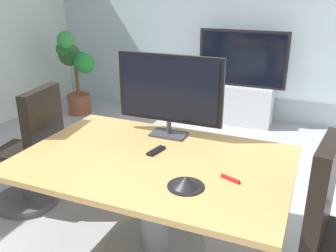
{
  "coord_description": "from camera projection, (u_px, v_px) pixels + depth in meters",
  "views": [
    {
      "loc": [
        1.06,
        -2.16,
        1.86
      ],
      "look_at": [
        0.09,
        0.15,
        0.9
      ],
      "focal_mm": 39.36,
      "sensor_mm": 36.0,
      "label": 1
    }
  ],
  "objects": [
    {
      "name": "ground_plane",
      "position": [
        150.0,
        237.0,
        2.9
      ],
      "size": [
        7.37,
        7.37,
        0.0
      ],
      "primitive_type": "plane",
      "color": "#99999E"
    },
    {
      "name": "potted_plant",
      "position": [
        75.0,
        68.0,
        5.47
      ],
      "size": [
        0.68,
        0.61,
        1.27
      ],
      "color": "brown",
      "rests_on": "ground"
    },
    {
      "name": "conference_phone",
      "position": [
        186.0,
        182.0,
        2.15
      ],
      "size": [
        0.22,
        0.22,
        0.07
      ],
      "color": "black",
      "rests_on": "conference_table"
    },
    {
      "name": "whiteboard_marker",
      "position": [
        230.0,
        179.0,
        2.23
      ],
      "size": [
        0.13,
        0.07,
        0.02
      ],
      "primitive_type": "cube",
      "rotation": [
        0.0,
        0.0,
        -0.37
      ],
      "color": "red",
      "rests_on": "conference_table"
    },
    {
      "name": "conference_table",
      "position": [
        154.0,
        183.0,
        2.58
      ],
      "size": [
        1.84,
        1.22,
        0.75
      ],
      "color": "#B2894C",
      "rests_on": "ground"
    },
    {
      "name": "wall_back_glass_partition",
      "position": [
        246.0,
        16.0,
        5.13
      ],
      "size": [
        6.2,
        0.1,
        2.9
      ],
      "primitive_type": "cube",
      "color": "#9EB2B7",
      "rests_on": "ground"
    },
    {
      "name": "tv_monitor",
      "position": [
        169.0,
        91.0,
        2.79
      ],
      "size": [
        0.84,
        0.18,
        0.64
      ],
      "color": "#333338",
      "rests_on": "conference_table"
    },
    {
      "name": "office_chair_left",
      "position": [
        30.0,
        159.0,
        3.18
      ],
      "size": [
        0.62,
        0.6,
        1.09
      ],
      "rotation": [
        0.0,
        0.0,
        -1.44
      ],
      "color": "#4C4C51",
      "rests_on": "ground"
    },
    {
      "name": "remote_control",
      "position": [
        156.0,
        151.0,
        2.61
      ],
      "size": [
        0.08,
        0.18,
        0.02
      ],
      "primitive_type": "cube",
      "rotation": [
        0.0,
        0.0,
        -0.2
      ],
      "color": "black",
      "rests_on": "conference_table"
    },
    {
      "name": "wall_display_unit",
      "position": [
        240.0,
        93.0,
        5.16
      ],
      "size": [
        1.2,
        0.36,
        1.31
      ],
      "color": "#B7BABC",
      "rests_on": "ground"
    }
  ]
}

